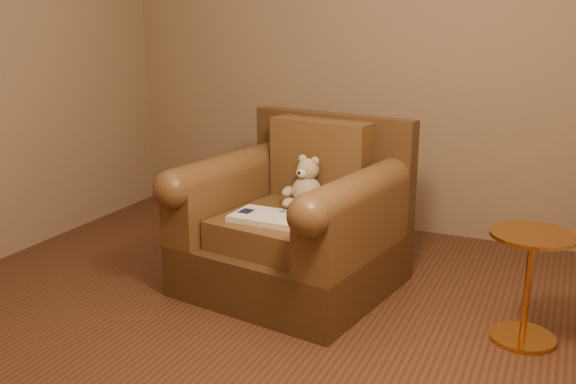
% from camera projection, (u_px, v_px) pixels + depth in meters
% --- Properties ---
extents(floor, '(4.00, 4.00, 0.00)m').
position_uv_depth(floor, '(248.00, 339.00, 3.19)').
color(floor, '#502C1B').
rests_on(floor, ground).
extents(armchair, '(1.24, 1.19, 0.98)m').
position_uv_depth(armchair, '(296.00, 224.00, 3.74)').
color(armchair, '#442C16').
rests_on(armchair, floor).
extents(teddy_bear, '(0.22, 0.26, 0.31)m').
position_uv_depth(teddy_bear, '(305.00, 187.00, 3.76)').
color(teddy_bear, tan).
rests_on(teddy_bear, armchair).
extents(guidebook, '(0.44, 0.27, 0.03)m').
position_uv_depth(guidebook, '(271.00, 218.00, 3.51)').
color(guidebook, beige).
rests_on(guidebook, armchair).
extents(side_table, '(0.40, 0.40, 0.56)m').
position_uv_depth(side_table, '(528.00, 284.00, 3.10)').
color(side_table, '#C98537').
rests_on(side_table, floor).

